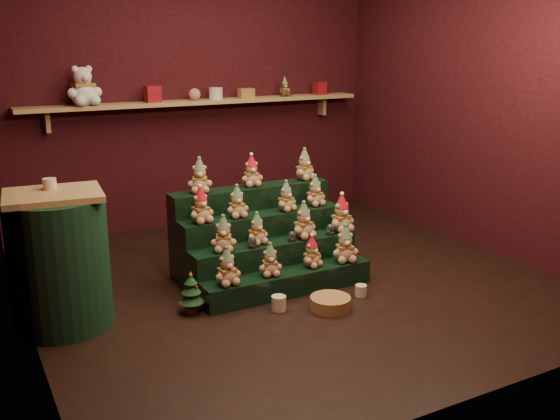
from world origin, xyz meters
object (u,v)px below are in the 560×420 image
side_table (59,261)px  white_bear (83,81)px  mug_right (361,291)px  wicker_basket (330,303)px  mini_christmas_tree (191,293)px  brown_bear (285,87)px  snow_globe_c (330,229)px  riser_tier_front (288,282)px  snow_globe_b (292,236)px  snow_globe_a (252,242)px  mug_left (279,303)px

side_table → white_bear: white_bear is taller
mug_right → wicker_basket: size_ratio=0.30×
mini_christmas_tree → white_bear: (-0.24, 2.05, 1.39)m
side_table → brown_bear: size_ratio=4.82×
snow_globe_c → white_bear: bearing=128.4°
riser_tier_front → mug_right: bearing=-33.9°
mug_right → wicker_basket: 0.35m
mug_right → brown_bear: 2.82m
snow_globe_b → snow_globe_c: (0.36, 0.00, 0.01)m
snow_globe_a → snow_globe_c: snow_globe_c is taller
mini_christmas_tree → snow_globe_a: bearing=14.2°
mug_left → white_bear: (-0.81, 2.30, 1.49)m
brown_bear → mug_left: bearing=-116.3°
riser_tier_front → mug_left: bearing=-131.4°
snow_globe_a → white_bear: (-0.80, 1.90, 1.14)m
snow_globe_b → white_bear: 2.50m
riser_tier_front → white_bear: bearing=116.4°
side_table → wicker_basket: (1.76, -0.66, -0.42)m
snow_globe_a → snow_globe_c: size_ratio=0.96×
snow_globe_a → white_bear: size_ratio=0.20×
snow_globe_a → snow_globe_b: bearing=0.0°
mug_left → side_table: bearing=161.0°
snow_globe_c → mug_left: 0.88m
wicker_basket → brown_bear: (0.97, 2.47, 1.37)m
snow_globe_a → wicker_basket: size_ratio=0.30×
mug_left → riser_tier_front: bearing=48.6°
mini_christmas_tree → white_bear: bearing=96.6°
snow_globe_a → mug_left: 0.53m
riser_tier_front → snow_globe_b: (0.12, 0.16, 0.31)m
wicker_basket → white_bear: white_bear is taller
snow_globe_b → brown_bear: brown_bear is taller
side_table → mug_left: 1.56m
mug_right → mug_left: bearing=173.8°
mug_left → snow_globe_c: bearing=29.9°
snow_globe_b → white_bear: white_bear is taller
wicker_basket → snow_globe_c: bearing=57.9°
mug_left → white_bear: bearing=109.5°
mini_christmas_tree → snow_globe_c: bearing=6.4°
snow_globe_c → brown_bear: brown_bear is taller
riser_tier_front → mug_right: (0.47, -0.31, -0.05)m
mug_left → wicker_basket: bearing=-26.0°
brown_bear → riser_tier_front: bearing=-114.7°
wicker_basket → white_bear: size_ratio=0.65×
mug_right → brown_bear: brown_bear is taller
mini_christmas_tree → side_table: bearing=164.6°
snow_globe_a → snow_globe_b: (0.35, 0.00, -0.00)m
snow_globe_b → mug_right: bearing=-54.0°
white_bear → brown_bear: size_ratio=2.33×
mug_left → snow_globe_a: bearing=92.1°
snow_globe_c → mini_christmas_tree: snow_globe_c is taller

